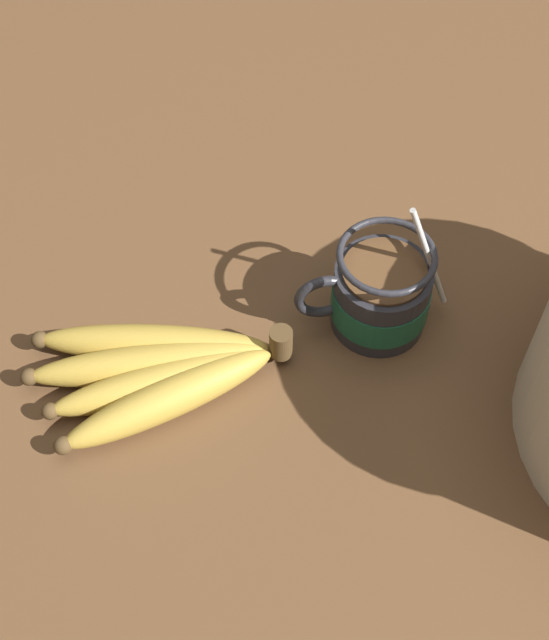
% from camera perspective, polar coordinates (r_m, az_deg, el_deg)
% --- Properties ---
extents(table, '(1.15, 1.15, 0.03)m').
position_cam_1_polar(table, '(0.80, 1.57, -1.98)').
color(table, brown).
rests_on(table, ground).
extents(coffee_mug, '(0.14, 0.09, 0.14)m').
position_cam_1_polar(coffee_mug, '(0.77, 6.73, 1.64)').
color(coffee_mug, '#28282D').
rests_on(coffee_mug, table).
extents(banana_bunch, '(0.23, 0.14, 0.04)m').
position_cam_1_polar(banana_bunch, '(0.76, -7.41, -3.22)').
color(banana_bunch, '#4C381E').
rests_on(banana_bunch, table).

